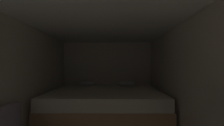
{
  "coord_description": "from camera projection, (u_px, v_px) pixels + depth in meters",
  "views": [
    {
      "loc": [
        0.2,
        -0.41,
        1.36
      ],
      "look_at": [
        0.16,
        2.59,
        1.42
      ],
      "focal_mm": 24.72,
      "sensor_mm": 36.0,
      "label": 1
    }
  ],
  "objects": [
    {
      "name": "wall_right",
      "position": [
        193.0,
        88.0,
        2.24
      ],
      "size": [
        0.05,
        4.75,
        2.08
      ],
      "primitive_type": "cube",
      "color": "beige",
      "rests_on": "ground"
    },
    {
      "name": "ceiling_slab",
      "position": [
        100.0,
        15.0,
        2.28
      ],
      "size": [
        2.74,
        4.75,
        0.05
      ],
      "primitive_type": "cube",
      "color": "white",
      "rests_on": "wall_left"
    },
    {
      "name": "bed",
      "position": [
        105.0,
        107.0,
        3.61
      ],
      "size": [
        2.52,
        1.95,
        0.94
      ],
      "color": "tan",
      "rests_on": "ground"
    },
    {
      "name": "wall_back",
      "position": [
        107.0,
        76.0,
        4.66
      ],
      "size": [
        2.74,
        0.05,
        2.08
      ],
      "primitive_type": "cube",
      "color": "beige",
      "rests_on": "ground"
    },
    {
      "name": "wall_left",
      "position": [
        9.0,
        88.0,
        2.27
      ],
      "size": [
        0.05,
        4.75,
        2.08
      ],
      "primitive_type": "cube",
      "color": "beige",
      "rests_on": "ground"
    }
  ]
}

